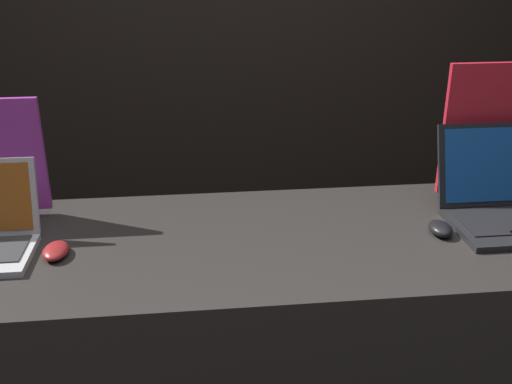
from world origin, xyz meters
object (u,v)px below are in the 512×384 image
object	(u,v)px
promo_stand_back	(487,135)
mouse_front	(56,251)
laptop_back	(509,201)
mouse_back	(441,229)

from	to	relation	value
promo_stand_back	mouse_front	bearing A→B (deg)	-168.59
laptop_back	mouse_front	bearing A→B (deg)	-176.54
mouse_front	laptop_back	size ratio (longest dim) A/B	0.28
mouse_back	promo_stand_back	bearing A→B (deg)	47.30
mouse_front	mouse_back	size ratio (longest dim) A/B	1.12
mouse_front	promo_stand_back	xyz separation A→B (m)	(1.38, 0.28, 0.21)
promo_stand_back	laptop_back	bearing A→B (deg)	-90.00
laptop_back	mouse_back	size ratio (longest dim) A/B	3.94
laptop_back	mouse_back	world-z (taller)	laptop_back
mouse_front	laptop_back	xyz separation A→B (m)	(1.38, 0.08, 0.05)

